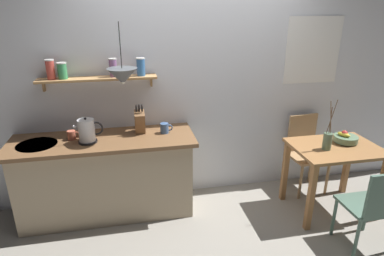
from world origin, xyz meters
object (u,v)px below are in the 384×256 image
(electric_kettle, at_px, (87,131))
(coffee_mug_spare, at_px, (165,128))
(dining_chair_near, at_px, (373,205))
(knife_block, at_px, (140,121))
(fruit_bowl, at_px, (345,138))
(coffee_mug_by_sink, at_px, (72,135))
(pendant_lamp, at_px, (122,76))
(twig_vase, at_px, (327,140))
(dining_table, at_px, (334,159))
(dining_chair_far, at_px, (305,149))

(electric_kettle, distance_m, coffee_mug_spare, 0.77)
(dining_chair_near, relative_size, knife_block, 2.68)
(fruit_bowl, height_order, coffee_mug_by_sink, coffee_mug_by_sink)
(fruit_bowl, relative_size, coffee_mug_spare, 1.91)
(knife_block, xyz_separation_m, pendant_lamp, (-0.14, -0.14, 0.51))
(dining_chair_near, distance_m, twig_vase, 0.73)
(dining_table, distance_m, electric_kettle, 2.54)
(twig_vase, bearing_deg, pendant_lamp, 169.31)
(dining_chair_far, relative_size, electric_kettle, 3.35)
(dining_chair_far, bearing_deg, dining_table, -85.22)
(twig_vase, xyz_separation_m, pendant_lamp, (-1.98, 0.37, 0.66))
(twig_vase, distance_m, pendant_lamp, 2.12)
(dining_chair_far, distance_m, coffee_mug_spare, 1.75)
(dining_chair_far, height_order, pendant_lamp, pendant_lamp)
(dining_chair_near, bearing_deg, twig_vase, 101.58)
(coffee_mug_by_sink, bearing_deg, dining_chair_near, -22.15)
(knife_block, distance_m, coffee_mug_by_sink, 0.68)
(fruit_bowl, xyz_separation_m, electric_kettle, (-2.64, 0.24, 0.19))
(dining_table, height_order, dining_chair_near, dining_chair_near)
(dining_table, relative_size, dining_chair_near, 1.05)
(dining_table, relative_size, twig_vase, 1.71)
(fruit_bowl, distance_m, coffee_mug_by_sink, 2.83)
(coffee_mug_spare, bearing_deg, coffee_mug_by_sink, 179.43)
(dining_table, xyz_separation_m, fruit_bowl, (0.15, 0.08, 0.19))
(pendant_lamp, bearing_deg, coffee_mug_by_sink, 170.14)
(dining_chair_near, height_order, coffee_mug_by_sink, coffee_mug_by_sink)
(pendant_lamp, bearing_deg, dining_chair_near, -25.01)
(dining_chair_far, distance_m, fruit_bowl, 0.55)
(dining_chair_near, xyz_separation_m, knife_block, (-1.96, 1.12, 0.53))
(dining_table, distance_m, pendant_lamp, 2.33)
(dining_chair_near, xyz_separation_m, twig_vase, (-0.12, 0.61, 0.38))
(dining_table, height_order, fruit_bowl, fruit_bowl)
(fruit_bowl, distance_m, pendant_lamp, 2.39)
(dining_table, bearing_deg, dining_chair_far, 94.78)
(knife_block, height_order, pendant_lamp, pendant_lamp)
(twig_vase, bearing_deg, dining_chair_near, -78.42)
(dining_chair_far, height_order, knife_block, knife_block)
(dining_table, bearing_deg, fruit_bowl, 27.36)
(dining_table, relative_size, dining_chair_far, 0.97)
(electric_kettle, bearing_deg, fruit_bowl, -5.29)
(knife_block, bearing_deg, coffee_mug_spare, -12.72)
(electric_kettle, xyz_separation_m, coffee_mug_by_sink, (-0.16, 0.10, -0.07))
(pendant_lamp, bearing_deg, twig_vase, -10.69)
(twig_vase, height_order, coffee_mug_spare, twig_vase)
(knife_block, bearing_deg, dining_chair_far, 0.77)
(dining_chair_far, relative_size, fruit_bowl, 3.68)
(dining_table, xyz_separation_m, knife_block, (-1.98, 0.47, 0.39))
(dining_chair_near, relative_size, electric_kettle, 3.12)
(dining_chair_near, distance_m, dining_chair_far, 1.15)
(dining_table, distance_m, coffee_mug_spare, 1.81)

